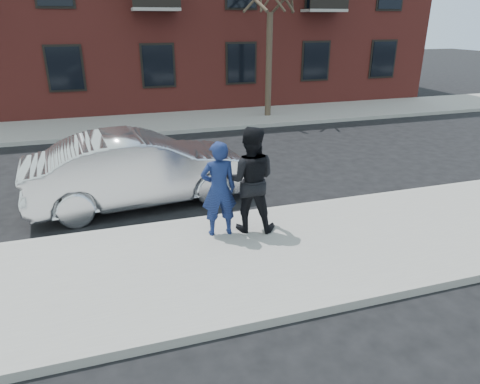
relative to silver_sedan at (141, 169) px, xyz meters
name	(u,v)px	position (x,y,z in m)	size (l,w,h in m)	color
ground	(253,254)	(1.68, -3.11, -0.84)	(100.00, 100.00, 0.00)	black
near_sidewalk	(258,257)	(1.68, -3.36, -0.77)	(50.00, 3.50, 0.15)	gray
near_curb	(230,217)	(1.68, -1.56, -0.77)	(50.00, 0.10, 0.15)	#999691
far_sidewalk	(165,122)	(1.68, 8.14, -0.77)	(50.00, 3.50, 0.15)	gray
far_curb	(172,132)	(1.68, 6.34, -0.77)	(50.00, 0.10, 0.15)	#999691
silver_sedan	(141,169)	(0.00, 0.00, 0.00)	(1.78, 5.11, 1.68)	silver
man_hoodie	(219,189)	(1.24, -2.39, 0.24)	(0.71, 0.53, 1.86)	navy
man_peacoat	(250,180)	(1.87, -2.36, 0.35)	(1.23, 1.10, 2.08)	black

